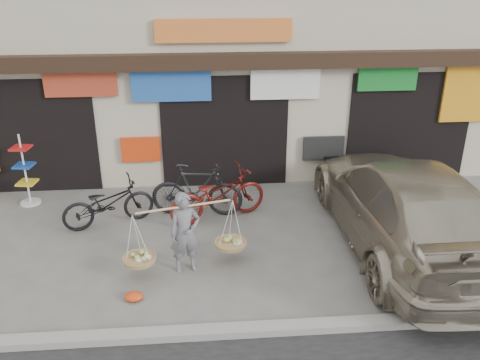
{
  "coord_description": "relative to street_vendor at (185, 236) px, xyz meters",
  "views": [
    {
      "loc": [
        -0.57,
        -8.01,
        5.14
      ],
      "look_at": [
        0.15,
        0.9,
        1.23
      ],
      "focal_mm": 38.0,
      "sensor_mm": 36.0,
      "label": 1
    }
  ],
  "objects": [
    {
      "name": "kerb",
      "position": [
        0.9,
        -1.78,
        -0.63
      ],
      "size": [
        70.0,
        0.25,
        0.12
      ],
      "primitive_type": "cube",
      "color": "gray",
      "rests_on": "ground"
    },
    {
      "name": "ground",
      "position": [
        0.9,
        0.22,
        -0.69
      ],
      "size": [
        70.0,
        70.0,
        0.0
      ],
      "primitive_type": "plane",
      "color": "slate",
      "rests_on": "ground"
    },
    {
      "name": "suv",
      "position": [
        4.15,
        0.56,
        0.18
      ],
      "size": [
        2.47,
        5.97,
        1.73
      ],
      "rotation": [
        0.0,
        0.0,
        3.15
      ],
      "color": "#A59B85",
      "rests_on": "ground"
    },
    {
      "name": "bike_0",
      "position": [
        -1.63,
        1.84,
        -0.19
      ],
      "size": [
        2.0,
        1.28,
        0.99
      ],
      "primitive_type": "imported",
      "rotation": [
        0.0,
        0.0,
        1.93
      ],
      "color": "black",
      "rests_on": "ground"
    },
    {
      "name": "street_vendor",
      "position": [
        0.0,
        0.0,
        0.0
      ],
      "size": [
        2.16,
        0.95,
        1.5
      ],
      "rotation": [
        0.0,
        0.0,
        0.24
      ],
      "color": "slate",
      "rests_on": "ground"
    },
    {
      "name": "display_rack",
      "position": [
        -3.61,
        3.0,
        -0.02
      ],
      "size": [
        0.46,
        0.46,
        1.66
      ],
      "rotation": [
        0.0,
        0.0,
        -0.13
      ],
      "color": "silver",
      "rests_on": "ground"
    },
    {
      "name": "bike_2",
      "position": [
        0.65,
        1.91,
        -0.12
      ],
      "size": [
        2.27,
        1.46,
        1.13
      ],
      "primitive_type": "imported",
      "rotation": [
        0.0,
        0.0,
        1.93
      ],
      "color": "maroon",
      "rests_on": "ground"
    },
    {
      "name": "red_bag",
      "position": [
        -0.85,
        -0.83,
        -0.62
      ],
      "size": [
        0.31,
        0.25,
        0.14
      ],
      "primitive_type": "ellipsoid",
      "color": "red",
      "rests_on": "ground"
    },
    {
      "name": "bike_1",
      "position": [
        0.21,
        2.14,
        -0.09
      ],
      "size": [
        2.03,
        0.82,
        1.18
      ],
      "primitive_type": "imported",
      "rotation": [
        0.0,
        0.0,
        1.43
      ],
      "color": "black",
      "rests_on": "ground"
    },
    {
      "name": "shophouse_block",
      "position": [
        0.9,
        6.64,
        2.76
      ],
      "size": [
        14.0,
        6.32,
        7.0
      ],
      "color": "beige",
      "rests_on": "ground"
    }
  ]
}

